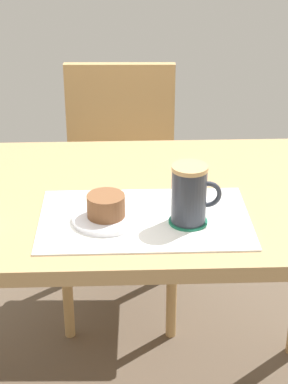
% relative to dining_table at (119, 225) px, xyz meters
% --- Properties ---
extents(dining_table, '(1.27, 0.68, 0.76)m').
position_rel_dining_table_xyz_m(dining_table, '(0.00, 0.00, 0.00)').
color(dining_table, tan).
rests_on(dining_table, ground_plane).
extents(wooden_chair, '(0.43, 0.43, 0.87)m').
position_rel_dining_table_xyz_m(wooden_chair, '(0.00, 0.65, -0.18)').
color(wooden_chair, tan).
rests_on(wooden_chair, ground_plane).
extents(placemat, '(0.48, 0.29, 0.00)m').
position_rel_dining_table_xyz_m(placemat, '(0.06, -0.14, 0.09)').
color(placemat, white).
rests_on(placemat, dining_table).
extents(pastry_plate, '(0.15, 0.15, 0.01)m').
position_rel_dining_table_xyz_m(pastry_plate, '(-0.03, -0.14, 0.10)').
color(pastry_plate, white).
rests_on(pastry_plate, placemat).
extents(pastry, '(0.09, 0.09, 0.05)m').
position_rel_dining_table_xyz_m(pastry, '(-0.03, -0.14, 0.13)').
color(pastry, brown).
rests_on(pastry, pastry_plate).
extents(coffee_coaster, '(0.09, 0.09, 0.00)m').
position_rel_dining_table_xyz_m(coffee_coaster, '(0.15, -0.16, 0.10)').
color(coffee_coaster, '#196B4C').
rests_on(coffee_coaster, placemat).
extents(coffee_mug, '(0.11, 0.08, 0.13)m').
position_rel_dining_table_xyz_m(coffee_mug, '(0.16, -0.16, 0.16)').
color(coffee_mug, '#2D333D').
rests_on(coffee_mug, coffee_coaster).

